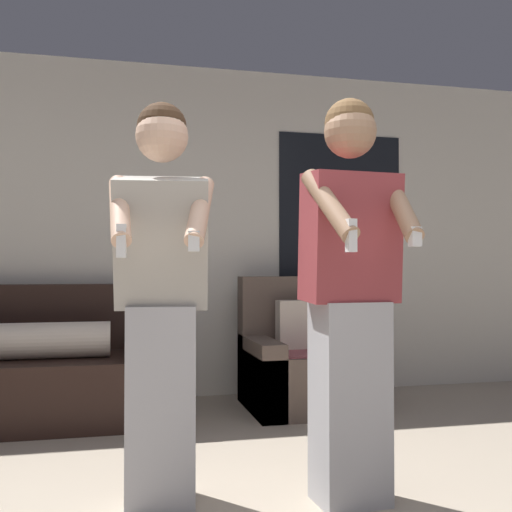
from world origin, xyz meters
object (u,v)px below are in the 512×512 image
(couch, at_px, (33,373))
(person_right, at_px, (350,292))
(armchair, at_px, (301,364))
(person_left, at_px, (162,296))

(couch, bearing_deg, person_right, -50.22)
(couch, distance_m, armchair, 1.91)
(couch, xyz_separation_m, armchair, (1.91, -0.07, 0.01))
(armchair, height_order, person_left, person_left)
(person_left, distance_m, person_right, 0.83)
(couch, relative_size, person_left, 1.07)
(couch, height_order, person_right, person_right)
(couch, bearing_deg, person_left, -66.56)
(armchair, bearing_deg, person_left, -125.03)
(couch, relative_size, armchair, 1.93)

